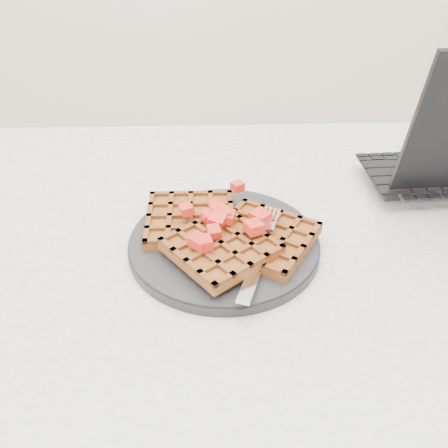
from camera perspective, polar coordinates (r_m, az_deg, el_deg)
name	(u,v)px	position (r m, az deg, el deg)	size (l,w,h in m)	color
table	(279,311)	(0.75, 6.36, -9.89)	(1.20, 0.80, 0.75)	silver
plate	(224,243)	(0.67, 0.00, -2.24)	(0.25, 0.25, 0.02)	black
waffles	(224,234)	(0.65, 0.03, -1.10)	(0.24, 0.21, 0.03)	brown
strawberry_pile	(224,215)	(0.64, 0.00, 1.02)	(0.15, 0.15, 0.02)	#A61C15
fork	(261,253)	(0.63, 4.27, -3.30)	(0.02, 0.18, 0.02)	silver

